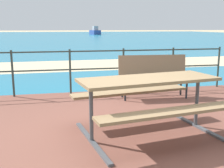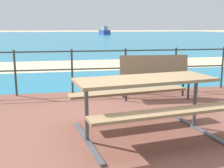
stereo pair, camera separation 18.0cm
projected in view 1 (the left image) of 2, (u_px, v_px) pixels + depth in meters
name	position (u px, v px, depth m)	size (l,w,h in m)	color
ground_plane	(126.00, 137.00, 3.85)	(240.00, 240.00, 0.00)	tan
patio_paving	(126.00, 135.00, 3.85)	(6.40, 5.20, 0.06)	brown
sea_water	(59.00, 37.00, 42.18)	(90.00, 90.00, 0.01)	teal
beach_strip	(78.00, 65.00, 11.00)	(54.00, 3.22, 0.01)	beige
picnic_table	(148.00, 91.00, 3.69)	(2.03, 1.65, 0.78)	#8C704C
park_bench	(153.00, 72.00, 5.72)	(1.45, 0.50, 0.87)	#7A6047
railing_fence	(97.00, 65.00, 6.08)	(5.94, 0.04, 0.97)	#2D3833
boat_far	(95.00, 32.00, 55.43)	(2.01, 3.61, 1.66)	#2D478C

